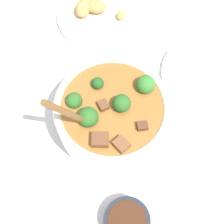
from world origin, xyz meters
TOP-DOWN VIEW (x-y plane):
  - ground_plane at (0.00, 0.00)m, footprint 4.00×4.00m
  - stew_bowl at (-0.00, 0.00)m, footprint 0.25×0.25m
  - condiment_bowl at (-0.16, -0.16)m, footprint 0.09×0.09m
  - empty_plate at (0.25, -0.12)m, footprint 0.24×0.24m
  - food_plate at (0.23, 0.22)m, footprint 0.24×0.24m

SIDE VIEW (x-z plane):
  - ground_plane at x=0.00m, z-range 0.00..0.00m
  - empty_plate at x=0.25m, z-range 0.00..0.02m
  - food_plate at x=0.23m, z-range -0.01..0.03m
  - condiment_bowl at x=-0.16m, z-range 0.00..0.04m
  - stew_bowl at x=0.00m, z-range -0.07..0.18m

